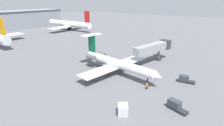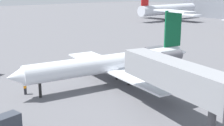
% 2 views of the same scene
% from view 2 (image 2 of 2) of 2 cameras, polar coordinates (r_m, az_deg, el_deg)
% --- Properties ---
extents(ground_plane, '(400.00, 400.00, 0.10)m').
position_cam_2_polar(ground_plane, '(42.06, -1.03, -4.39)').
color(ground_plane, '#5B5B60').
extents(regional_jet, '(24.26, 28.46, 9.88)m').
position_cam_2_polar(regional_jet, '(42.41, 1.01, 0.30)').
color(regional_jet, silver).
rests_on(regional_jet, ground_plane).
extents(jet_bridge, '(17.33, 6.48, 6.69)m').
position_cam_2_polar(jet_bridge, '(27.87, 14.84, -3.61)').
color(jet_bridge, gray).
rests_on(jet_bridge, ground_plane).
extents(ground_crew_marshaller, '(0.47, 0.46, 1.69)m').
position_cam_2_polar(ground_crew_marshaller, '(40.04, -16.04, -4.54)').
color(ground_crew_marshaller, black).
rests_on(ground_crew_marshaller, ground_plane).
extents(parked_airliner_west_end, '(28.68, 34.05, 13.54)m').
position_cam_2_polar(parked_airliner_west_end, '(131.52, 10.53, 9.85)').
color(parked_airliner_west_end, silver).
rests_on(parked_airliner_west_end, ground_plane).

